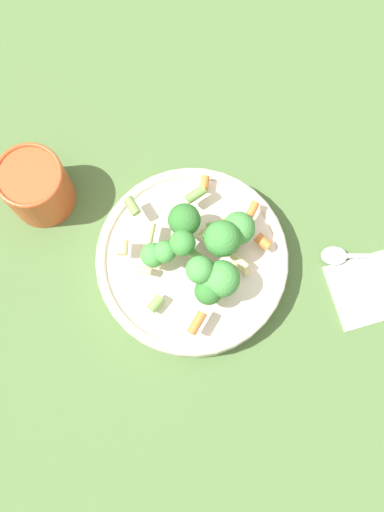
% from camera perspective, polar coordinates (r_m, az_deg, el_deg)
% --- Properties ---
extents(ground_plane, '(3.00, 3.00, 0.00)m').
position_cam_1_polar(ground_plane, '(0.82, 0.00, -0.90)').
color(ground_plane, '#4C6B38').
extents(bowl, '(0.25, 0.25, 0.05)m').
position_cam_1_polar(bowl, '(0.80, 0.00, -0.51)').
color(bowl, beige).
rests_on(bowl, ground_plane).
extents(pasta_salad, '(0.19, 0.19, 0.07)m').
position_cam_1_polar(pasta_salad, '(0.74, 1.34, 0.39)').
color(pasta_salad, '#8CB766').
rests_on(pasta_salad, bowl).
extents(cup, '(0.09, 0.09, 0.09)m').
position_cam_1_polar(cup, '(0.83, -14.62, 6.44)').
color(cup, '#CC4C23').
rests_on(cup, ground_plane).
extents(napkin, '(0.17, 0.16, 0.01)m').
position_cam_1_polar(napkin, '(0.85, 17.71, -2.65)').
color(napkin, white).
rests_on(napkin, ground_plane).
extents(spoon, '(0.09, 0.14, 0.01)m').
position_cam_1_polar(spoon, '(0.84, 15.34, 0.01)').
color(spoon, silver).
rests_on(spoon, napkin).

